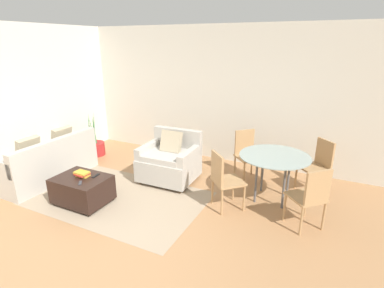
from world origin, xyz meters
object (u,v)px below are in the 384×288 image
at_px(armchair, 170,161).
at_px(book_stack, 82,174).
at_px(ottoman, 82,189).
at_px(dining_chair_near_right, 311,195).
at_px(dining_chair_far_right, 318,163).
at_px(dining_table, 274,161).
at_px(potted_plant, 95,146).
at_px(dining_chair_far_left, 247,151).
at_px(dining_chair_near_left, 223,177).
at_px(tv_remote_primary, 80,183).
at_px(couch, 45,164).
at_px(tv_remote_secondary, 96,176).

distance_m(armchair, book_stack, 1.53).
height_order(ottoman, dining_chair_near_right, dining_chair_near_right).
relative_size(dining_chair_near_right, dining_chair_far_right, 1.00).
bearing_deg(dining_table, potted_plant, 175.98).
bearing_deg(dining_chair_near_right, dining_table, 135.00).
bearing_deg(dining_chair_far_left, book_stack, -135.80).
relative_size(book_stack, dining_chair_near_left, 0.26).
height_order(book_stack, dining_chair_near_left, dining_chair_near_left).
bearing_deg(dining_chair_near_left, tv_remote_primary, -153.13).
distance_m(potted_plant, dining_table, 4.03).
height_order(couch, dining_table, couch).
relative_size(tv_remote_secondary, dining_table, 0.15).
distance_m(couch, dining_chair_near_left, 3.35).
bearing_deg(ottoman, book_stack, 105.48).
xyz_separation_m(potted_plant, dining_chair_far_right, (4.61, 0.33, 0.32)).
bearing_deg(armchair, tv_remote_primary, -114.41).
xyz_separation_m(book_stack, dining_chair_near_right, (3.26, 0.76, 0.04)).
xyz_separation_m(book_stack, potted_plant, (-1.34, 1.65, -0.27)).
height_order(couch, dining_chair_near_right, dining_chair_near_right).
relative_size(ottoman, tv_remote_primary, 6.25).
bearing_deg(ottoman, dining_chair_far_right, 32.00).
distance_m(tv_remote_primary, potted_plant, 2.39).
relative_size(couch, potted_plant, 1.77).
bearing_deg(dining_chair_far_right, book_stack, -148.69).
height_order(potted_plant, dining_chair_near_left, potted_plant).
height_order(ottoman, tv_remote_secondary, tv_remote_secondary).
bearing_deg(dining_table, book_stack, -152.61).
bearing_deg(potted_plant, dining_chair_far_left, 5.58).
relative_size(couch, ottoman, 2.16).
bearing_deg(armchair, potted_plant, 170.32).
relative_size(dining_table, dining_chair_far_right, 1.21).
relative_size(tv_remote_primary, dining_chair_far_right, 0.15).
height_order(tv_remote_secondary, dining_chair_far_left, dining_chair_far_left).
xyz_separation_m(tv_remote_primary, dining_chair_near_right, (3.11, 0.96, 0.08)).
relative_size(armchair, dining_chair_near_left, 1.08).
xyz_separation_m(ottoman, book_stack, (-0.01, 0.05, 0.24)).
bearing_deg(couch, ottoman, -16.30).
relative_size(armchair, potted_plant, 0.97).
bearing_deg(tv_remote_primary, armchair, 65.59).
relative_size(book_stack, dining_table, 0.21).
bearing_deg(dining_chair_near_right, armchair, 167.92).
bearing_deg(potted_plant, dining_chair_far_right, 4.10).
height_order(dining_chair_near_left, dining_chair_near_right, same).
distance_m(armchair, ottoman, 1.56).
distance_m(dining_chair_near_left, dining_chair_far_left, 1.22).
bearing_deg(couch, dining_chair_near_right, 5.47).
relative_size(couch, book_stack, 7.67).
bearing_deg(dining_chair_near_right, couch, -174.53).
bearing_deg(armchair, dining_chair_near_right, -12.08).
relative_size(dining_chair_near_left, dining_chair_far_left, 1.00).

